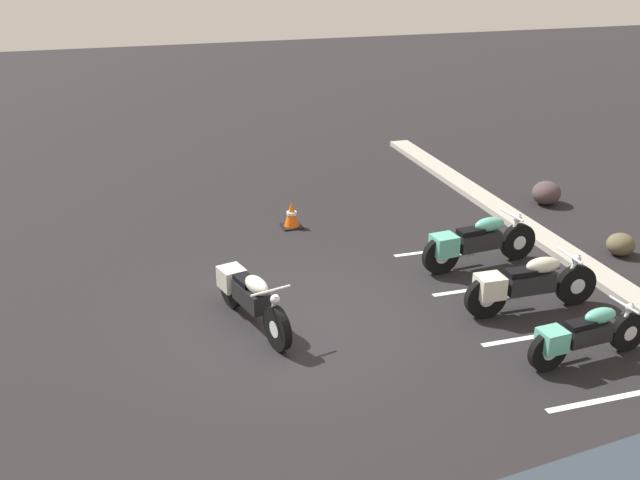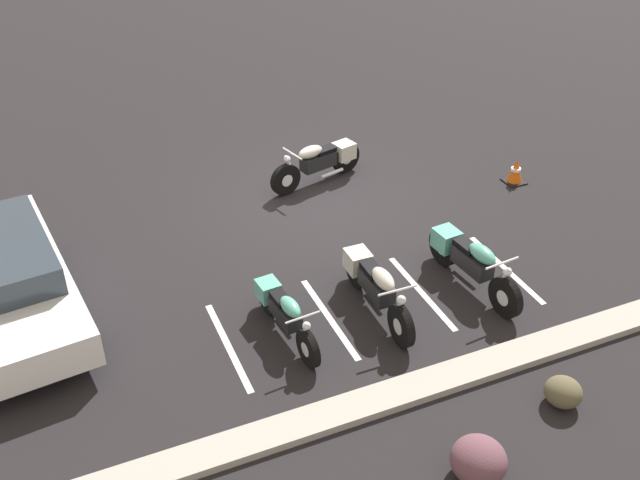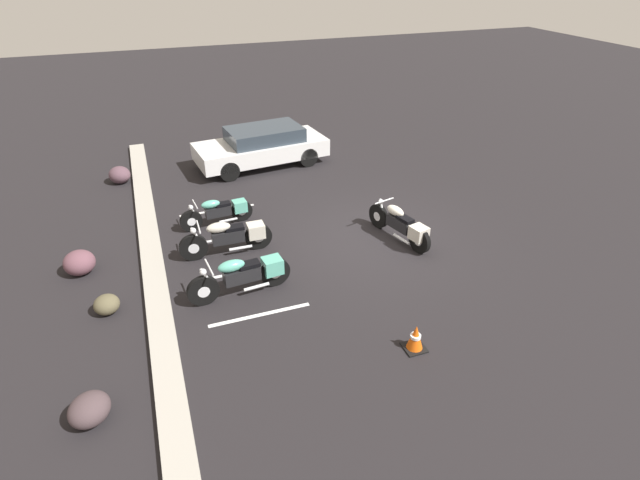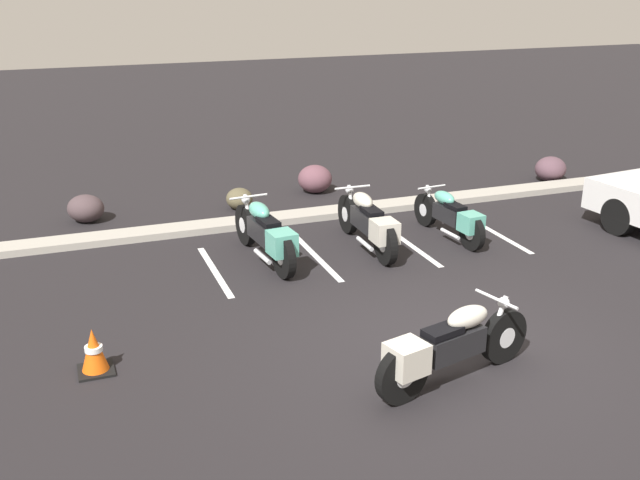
{
  "view_description": "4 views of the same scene",
  "coord_description": "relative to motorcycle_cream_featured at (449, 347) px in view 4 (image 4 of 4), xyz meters",
  "views": [
    {
      "loc": [
        9.42,
        -2.56,
        5.51
      ],
      "look_at": [
        -0.82,
        0.57,
        1.03
      ],
      "focal_mm": 42.0,
      "sensor_mm": 36.0,
      "label": 1
    },
    {
      "loc": [
        4.96,
        11.64,
        7.47
      ],
      "look_at": [
        0.85,
        2.13,
        0.57
      ],
      "focal_mm": 42.0,
      "sensor_mm": 36.0,
      "label": 2
    },
    {
      "loc": [
        -9.92,
        4.98,
        6.48
      ],
      "look_at": [
        -0.68,
        1.62,
        0.64
      ],
      "focal_mm": 28.0,
      "sensor_mm": 36.0,
      "label": 3
    },
    {
      "loc": [
        -4.19,
        -6.93,
        4.31
      ],
      "look_at": [
        -0.93,
        1.86,
        0.89
      ],
      "focal_mm": 42.0,
      "sensor_mm": 36.0,
      "label": 4
    }
  ],
  "objects": [
    {
      "name": "ground",
      "position": [
        0.38,
        0.66,
        -0.46
      ],
      "size": [
        60.0,
        60.0,
        0.0
      ],
      "primitive_type": "plane",
      "color": "black"
    },
    {
      "name": "motorcycle_cream_featured",
      "position": [
        0.0,
        0.0,
        0.0
      ],
      "size": [
        2.14,
        0.84,
        0.86
      ],
      "rotation": [
        0.0,
        0.0,
        0.25
      ],
      "color": "black",
      "rests_on": "ground"
    },
    {
      "name": "parked_bike_0",
      "position": [
        -0.83,
        4.16,
        0.02
      ],
      "size": [
        0.65,
        2.26,
        0.89
      ],
      "rotation": [
        0.0,
        0.0,
        1.67
      ],
      "color": "black",
      "rests_on": "ground"
    },
    {
      "name": "parked_bike_1",
      "position": [
        0.88,
        4.13,
        0.01
      ],
      "size": [
        0.63,
        2.23,
        0.88
      ],
      "rotation": [
        0.0,
        0.0,
        1.56
      ],
      "color": "black",
      "rests_on": "ground"
    },
    {
      "name": "parked_bike_2",
      "position": [
        2.39,
        4.12,
        -0.05
      ],
      "size": [
        0.55,
        1.95,
        0.77
      ],
      "rotation": [
        0.0,
        0.0,
        1.66
      ],
      "color": "black",
      "rests_on": "ground"
    },
    {
      "name": "concrete_curb",
      "position": [
        0.38,
        5.99,
        -0.4
      ],
      "size": [
        18.0,
        0.5,
        0.12
      ],
      "primitive_type": "cube",
      "color": "#A8A399",
      "rests_on": "ground"
    },
    {
      "name": "landscape_rock_0",
      "position": [
        1.2,
        7.54,
        -0.18
      ],
      "size": [
        0.95,
        0.96,
        0.56
      ],
      "primitive_type": "ellipsoid",
      "rotation": [
        0.0,
        0.0,
        2.17
      ],
      "color": "brown",
      "rests_on": "ground"
    },
    {
      "name": "landscape_rock_1",
      "position": [
        -0.53,
        6.97,
        -0.25
      ],
      "size": [
        0.66,
        0.67,
        0.41
      ],
      "primitive_type": "ellipsoid",
      "rotation": [
        0.0,
        0.0,
        1.99
      ],
      "color": "brown",
      "rests_on": "ground"
    },
    {
      "name": "landscape_rock_2",
      "position": [
        -3.31,
        7.2,
        -0.21
      ],
      "size": [
        0.9,
        0.9,
        0.5
      ],
      "primitive_type": "ellipsoid",
      "rotation": [
        0.0,
        0.0,
        2.41
      ],
      "color": "#48393C",
      "rests_on": "ground"
    },
    {
      "name": "landscape_rock_3",
      "position": [
        6.23,
        6.6,
        -0.19
      ],
      "size": [
        0.86,
        0.84,
        0.53
      ],
      "primitive_type": "ellipsoid",
      "rotation": [
        0.0,
        0.0,
        0.37
      ],
      "color": "#563D47",
      "rests_on": "ground"
    },
    {
      "name": "traffic_cone",
      "position": [
        -3.6,
        1.61,
        -0.21
      ],
      "size": [
        0.4,
        0.4,
        0.53
      ],
      "color": "black",
      "rests_on": "ground"
    },
    {
      "name": "stall_line_0",
      "position": [
        -1.67,
        4.08,
        -0.45
      ],
      "size": [
        0.1,
        2.1,
        0.0
      ],
      "primitive_type": "cube",
      "color": "white",
      "rests_on": "ground"
    },
    {
      "name": "stall_line_1",
      "position": [
        -0.03,
        4.08,
        -0.45
      ],
      "size": [
        0.1,
        2.1,
        0.0
      ],
      "primitive_type": "cube",
      "color": "white",
      "rests_on": "ground"
    },
    {
      "name": "stall_line_2",
      "position": [
        1.62,
        4.08,
        -0.45
      ],
      "size": [
        0.1,
        2.1,
        0.0
      ],
      "primitive_type": "cube",
      "color": "white",
      "rests_on": "ground"
    },
    {
      "name": "stall_line_3",
      "position": [
        3.27,
        4.08,
        -0.45
      ],
      "size": [
        0.1,
        2.1,
        0.0
      ],
      "primitive_type": "cube",
      "color": "white",
      "rests_on": "ground"
    }
  ]
}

